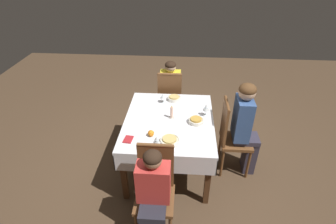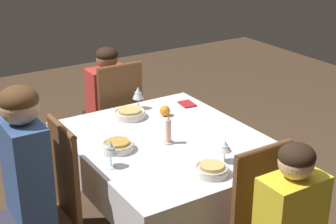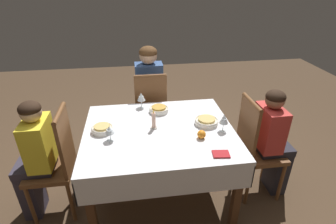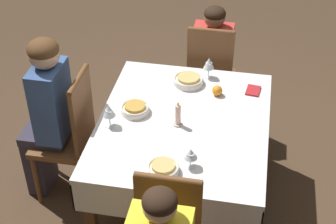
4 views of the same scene
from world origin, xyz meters
The scene contains 17 objects.
ground_plane centered at (0.00, 0.00, 0.00)m, with size 8.00×8.00×0.00m, color #4C3826.
dining_table centered at (0.00, 0.00, 0.65)m, with size 1.26×1.06×0.74m.
chair_south centered at (0.01, -0.76, 0.54)m, with size 0.37×0.37×0.99m.
chair_west centered at (-0.86, 0.07, 0.54)m, with size 0.37×0.37×0.99m.
chair_east centered at (0.86, 0.04, 0.54)m, with size 0.37×0.37×0.99m.
person_adult_denim centered at (0.01, -0.90, 0.70)m, with size 0.30×0.34×1.23m.
person_child_red centered at (-1.02, 0.07, 0.59)m, with size 0.33×0.30×1.07m.
person_child_yellow centered at (1.02, 0.04, 0.60)m, with size 0.33×0.30×1.09m.
bowl_south centered at (-0.03, -0.32, 0.77)m, with size 0.18×0.18×0.06m.
wine_glass_south centered at (0.12, -0.44, 0.85)m, with size 0.08×0.08×0.15m.
bowl_west centered at (-0.42, -0.04, 0.77)m, with size 0.21×0.21×0.06m.
wine_glass_west centered at (-0.53, 0.09, 0.85)m, with size 0.08×0.08×0.16m.
bowl_east centered at (0.47, -0.04, 0.77)m, with size 0.18×0.18×0.06m.
wine_glass_east centered at (0.40, 0.10, 0.83)m, with size 0.08×0.08×0.13m.
candle_centerpiece centered at (0.04, -0.03, 0.80)m, with size 0.06×0.06×0.17m.
orange_fruit centered at (-0.32, 0.17, 0.77)m, with size 0.07×0.07×0.07m, color orange.
napkin_red_folded centered at (-0.41, 0.41, 0.74)m, with size 0.13×0.10×0.01m.
Camera 1 is at (-2.56, -0.17, 2.50)m, focal length 28.00 mm.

